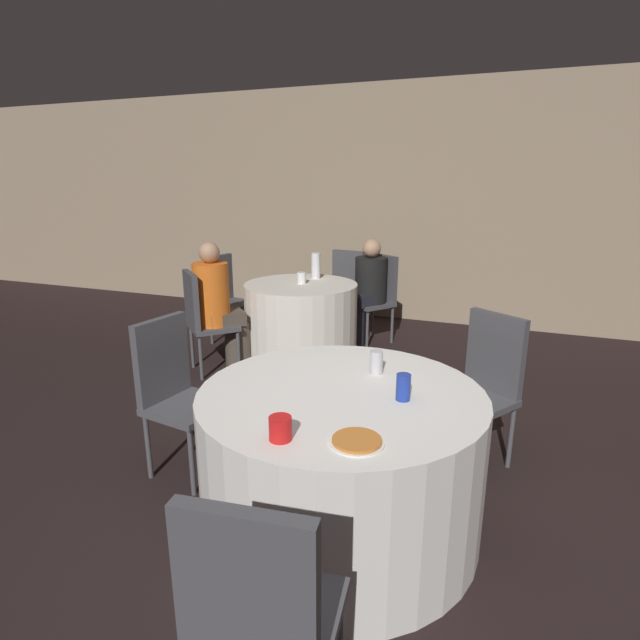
# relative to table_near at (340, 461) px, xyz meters

# --- Properties ---
(ground_plane) EXTENTS (16.00, 16.00, 0.00)m
(ground_plane) POSITION_rel_table_near_xyz_m (0.01, -0.05, -0.37)
(ground_plane) COLOR black
(wall_back) EXTENTS (16.00, 0.06, 2.80)m
(wall_back) POSITION_rel_table_near_xyz_m (0.01, 4.06, 1.03)
(wall_back) COLOR gray
(wall_back) RESTS_ON ground_plane
(table_near) EXTENTS (1.36, 1.36, 0.74)m
(table_near) POSITION_rel_table_near_xyz_m (0.00, 0.00, 0.00)
(table_near) COLOR white
(table_near) RESTS_ON ground_plane
(table_far) EXTENTS (1.09, 1.09, 0.74)m
(table_far) POSITION_rel_table_near_xyz_m (-1.18, 2.27, 0.00)
(table_far) COLOR white
(table_far) RESTS_ON ground_plane
(chair_near_northeast) EXTENTS (0.55, 0.55, 0.93)m
(chair_near_northeast) POSITION_rel_table_near_xyz_m (0.61, 0.91, 0.18)
(chair_near_northeast) COLOR #47474C
(chair_near_northeast) RESTS_ON ground_plane
(chair_near_west) EXTENTS (0.46, 0.46, 0.93)m
(chair_near_west) POSITION_rel_table_near_xyz_m (-1.08, 0.16, 0.18)
(chair_near_west) COLOR #47474C
(chair_near_west) RESTS_ON ground_plane
(chair_near_south) EXTENTS (0.44, 0.45, 0.93)m
(chair_near_south) POSITION_rel_table_near_xyz_m (0.13, -1.09, 0.18)
(chair_near_south) COLOR #47474C
(chair_near_south) RESTS_ON ground_plane
(chair_far_northeast) EXTENTS (0.56, 0.56, 0.93)m
(chair_far_northeast) POSITION_rel_table_near_xyz_m (-0.61, 3.05, 0.18)
(chair_far_northeast) COLOR #47474C
(chair_far_northeast) RESTS_ON ground_plane
(chair_far_west) EXTENTS (0.47, 0.47, 0.93)m
(chair_far_west) POSITION_rel_table_near_xyz_m (-2.12, 2.44, 0.18)
(chair_far_west) COLOR #47474C
(chair_far_west) RESTS_ON ground_plane
(chair_far_north) EXTENTS (0.45, 0.45, 0.93)m
(chair_far_north) POSITION_rel_table_near_xyz_m (-1.04, 3.22, 0.18)
(chair_far_north) COLOR #47474C
(chair_far_north) RESTS_ON ground_plane
(chair_far_southwest) EXTENTS (0.57, 0.57, 0.93)m
(chair_far_southwest) POSITION_rel_table_near_xyz_m (-1.83, 1.56, 0.18)
(chair_far_southwest) COLOR #47474C
(chair_far_southwest) RESTS_ON ground_plane
(person_orange_shirt) EXTENTS (0.45, 0.46, 1.18)m
(person_orange_shirt) POSITION_rel_table_near_xyz_m (-1.72, 1.68, 0.22)
(person_orange_shirt) COLOR #4C4238
(person_orange_shirt) RESTS_ON ground_plane
(person_black_shirt) EXTENTS (0.46, 0.48, 1.11)m
(person_black_shirt) POSITION_rel_table_near_xyz_m (-0.71, 2.92, 0.19)
(person_black_shirt) COLOR black
(person_black_shirt) RESTS_ON ground_plane
(pizza_plate_near) EXTENTS (0.21, 0.21, 0.02)m
(pizza_plate_near) POSITION_rel_table_near_xyz_m (0.21, -0.43, 0.38)
(pizza_plate_near) COLOR white
(pizza_plate_near) RESTS_ON table_near
(soda_can_blue) EXTENTS (0.07, 0.07, 0.12)m
(soda_can_blue) POSITION_rel_table_near_xyz_m (0.29, 0.01, 0.43)
(soda_can_blue) COLOR #1E38A5
(soda_can_blue) RESTS_ON table_near
(soda_can_silver) EXTENTS (0.07, 0.07, 0.12)m
(soda_can_silver) POSITION_rel_table_near_xyz_m (0.09, 0.28, 0.43)
(soda_can_silver) COLOR silver
(soda_can_silver) RESTS_ON table_near
(cup_near) EXTENTS (0.09, 0.09, 0.09)m
(cup_near) POSITION_rel_table_near_xyz_m (-0.07, -0.51, 0.42)
(cup_near) COLOR red
(cup_near) RESTS_ON table_near
(bottle_far) EXTENTS (0.09, 0.09, 0.26)m
(bottle_far) POSITION_rel_table_near_xyz_m (-1.14, 2.57, 0.50)
(bottle_far) COLOR white
(bottle_far) RESTS_ON table_far
(cup_far) EXTENTS (0.09, 0.09, 0.11)m
(cup_far) POSITION_rel_table_near_xyz_m (-1.17, 2.28, 0.42)
(cup_far) COLOR white
(cup_far) RESTS_ON table_far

